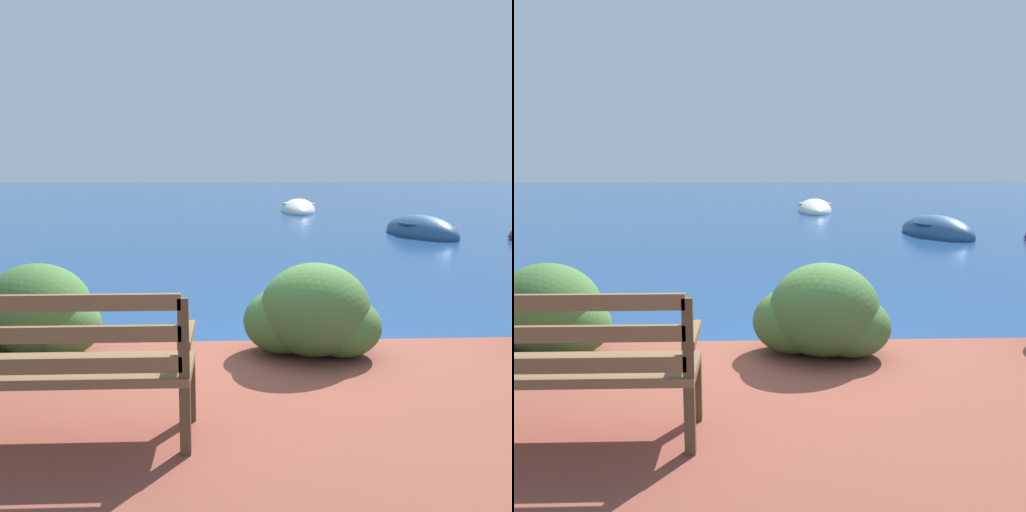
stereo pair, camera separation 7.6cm
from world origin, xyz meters
TOP-DOWN VIEW (x-y plane):
  - ground_plane at (0.00, 0.00)m, footprint 80.00×80.00m
  - park_bench at (-1.55, -1.84)m, footprint 1.58×0.48m
  - hedge_clump_far_left at (-2.20, -0.24)m, footprint 1.13×0.82m
  - hedge_clump_left at (0.14, -0.38)m, footprint 1.15×0.83m
  - rowboat_nearest at (4.07, 8.61)m, footprint 1.86×2.62m
  - rowboat_mid at (1.82, 15.14)m, footprint 1.41×3.24m

SIDE VIEW (x-z plane):
  - ground_plane at x=0.00m, z-range 0.00..0.00m
  - rowboat_mid at x=1.82m, z-range -0.32..0.44m
  - rowboat_nearest at x=4.07m, z-range -0.36..0.51m
  - hedge_clump_far_left at x=-2.20m, z-range 0.17..0.94m
  - hedge_clump_left at x=0.14m, z-range 0.17..0.95m
  - park_bench at x=-1.55m, z-range 0.24..1.17m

